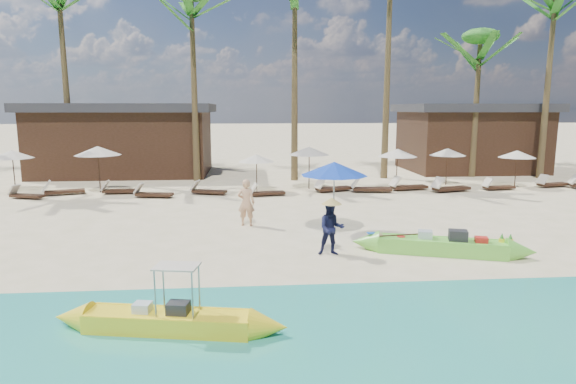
{
  "coord_description": "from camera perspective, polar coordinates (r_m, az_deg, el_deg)",
  "views": [
    {
      "loc": [
        -0.42,
        -12.96,
        4.0
      ],
      "look_at": [
        0.8,
        2.0,
        1.4
      ],
      "focal_mm": 30.0,
      "sensor_mm": 36.0,
      "label": 1
    }
  ],
  "objects": [
    {
      "name": "lounger_3_left",
      "position": [
        24.7,
        -28.7,
        -0.27
      ],
      "size": [
        1.7,
        0.97,
        0.55
      ],
      "rotation": [
        0.0,
        0.0,
        -0.31
      ],
      "color": "#372016",
      "rests_on": "ground"
    },
    {
      "name": "lounger_4_right",
      "position": [
        22.8,
        -15.85,
        -0.15
      ],
      "size": [
        1.81,
        0.84,
        0.59
      ],
      "rotation": [
        0.0,
        0.0,
        -0.18
      ],
      "color": "#372016",
      "rests_on": "ground"
    },
    {
      "name": "lounger_6_right",
      "position": [
        23.53,
        5.18,
        0.53
      ],
      "size": [
        1.96,
        1.18,
        0.64
      ],
      "rotation": [
        0.0,
        0.0,
        0.35
      ],
      "color": "#372016",
      "rests_on": "ground"
    },
    {
      "name": "palm_6",
      "position": [
        30.66,
        21.74,
        14.87
      ],
      "size": [
        2.08,
        2.08,
        8.51
      ],
      "color": "brown",
      "rests_on": "ground"
    },
    {
      "name": "wet_sand_strip",
      "position": [
        8.92,
        -1.53,
        -16.82
      ],
      "size": [
        240.0,
        4.5,
        0.01
      ],
      "primitive_type": "cube",
      "color": "tan",
      "rests_on": "ground"
    },
    {
      "name": "lounger_3_right",
      "position": [
        24.98,
        -25.24,
        0.16
      ],
      "size": [
        1.92,
        1.12,
        0.62
      ],
      "rotation": [
        0.0,
        0.0,
        0.33
      ],
      "color": "#372016",
      "rests_on": "ground"
    },
    {
      "name": "lounger_7_right",
      "position": [
        24.6,
        13.9,
        0.7
      ],
      "size": [
        1.97,
        0.91,
        0.65
      ],
      "rotation": [
        0.0,
        0.0,
        0.18
      ],
      "color": "#372016",
      "rests_on": "ground"
    },
    {
      "name": "resort_parasol_3",
      "position": [
        26.72,
        -29.89,
        3.9
      ],
      "size": [
        1.98,
        1.98,
        2.04
      ],
      "color": "#372016",
      "rests_on": "ground"
    },
    {
      "name": "lounger_6_left",
      "position": [
        22.35,
        -2.68,
        -0.0
      ],
      "size": [
        1.7,
        0.78,
        0.55
      ],
      "rotation": [
        0.0,
        0.0,
        0.18
      ],
      "color": "#372016",
      "rests_on": "ground"
    },
    {
      "name": "lounger_9_left",
      "position": [
        26.14,
        23.52,
        0.62
      ],
      "size": [
        1.67,
        0.69,
        0.55
      ],
      "rotation": [
        0.0,
        0.0,
        0.12
      ],
      "color": "#372016",
      "rests_on": "ground"
    },
    {
      "name": "resort_parasol_7",
      "position": [
        24.66,
        12.84,
        4.55
      ],
      "size": [
        1.98,
        1.98,
        2.04
      ],
      "color": "#372016",
      "rests_on": "ground"
    },
    {
      "name": "resort_parasol_5",
      "position": [
        23.3,
        -3.76,
        4.03
      ],
      "size": [
        1.78,
        1.78,
        1.83
      ],
      "color": "#372016",
      "rests_on": "ground"
    },
    {
      "name": "lounger_5_left",
      "position": [
        23.06,
        -9.6,
        0.19
      ],
      "size": [
        1.77,
        0.99,
        0.58
      ],
      "rotation": [
        0.0,
        0.0,
        -0.3
      ],
      "color": "#372016",
      "rests_on": "ground"
    },
    {
      "name": "blue_umbrella",
      "position": [
        15.55,
        5.51,
        2.77
      ],
      "size": [
        2.16,
        2.16,
        2.33
      ],
      "color": "#99999E",
      "rests_on": "ground"
    },
    {
      "name": "green_canoe",
      "position": [
        14.15,
        17.68,
        -6.08
      ],
      "size": [
        5.36,
        2.02,
        0.7
      ],
      "rotation": [
        0.0,
        0.0,
        -0.31
      ],
      "color": "#6DD240",
      "rests_on": "ground"
    },
    {
      "name": "yellow_canoe",
      "position": [
        9.29,
        -13.98,
        -14.61
      ],
      "size": [
        4.83,
        1.19,
        1.26
      ],
      "rotation": [
        0.0,
        0.0,
        -0.18
      ],
      "color": "yellow",
      "rests_on": "ground"
    },
    {
      "name": "palm_7",
      "position": [
        31.99,
        28.97,
        17.64
      ],
      "size": [
        2.08,
        2.08,
        11.08
      ],
      "color": "brown",
      "rests_on": "ground"
    },
    {
      "name": "lounger_9_right",
      "position": [
        28.34,
        28.76,
        0.91
      ],
      "size": [
        1.83,
        0.89,
        0.6
      ],
      "rotation": [
        0.0,
        0.0,
        0.21
      ],
      "color": "#372016",
      "rests_on": "ground"
    },
    {
      "name": "tourist",
      "position": [
        16.63,
        -4.98,
        -1.25
      ],
      "size": [
        0.66,
        0.49,
        1.63
      ],
      "primitive_type": "imported",
      "rotation": [
        0.0,
        0.0,
        2.96
      ],
      "color": "tan",
      "rests_on": "ground"
    },
    {
      "name": "vendor_green",
      "position": [
        13.33,
        5.15,
        -4.33
      ],
      "size": [
        0.76,
        0.61,
        1.5
      ],
      "primitive_type": "imported",
      "rotation": [
        0.0,
        0.0,
        -0.06
      ],
      "color": "#141738",
      "rests_on": "ground"
    },
    {
      "name": "resort_parasol_4",
      "position": [
        24.79,
        -21.62,
        4.56
      ],
      "size": [
        2.17,
        2.17,
        2.24
      ],
      "color": "#372016",
      "rests_on": "ground"
    },
    {
      "name": "palm_2",
      "position": [
        30.22,
        -25.41,
        18.8
      ],
      "size": [
        2.08,
        2.08,
        11.33
      ],
      "color": "brown",
      "rests_on": "ground"
    },
    {
      "name": "lounger_7_left",
      "position": [
        23.63,
        9.61,
        0.49
      ],
      "size": [
        2.0,
        0.83,
        0.66
      ],
      "rotation": [
        0.0,
        0.0,
        -0.12
      ],
      "color": "#372016",
      "rests_on": "ground"
    },
    {
      "name": "pavilion_west",
      "position": [
        31.44,
        -18.72,
        6.02
      ],
      "size": [
        10.8,
        6.6,
        4.3
      ],
      "color": "#372016",
      "rests_on": "ground"
    },
    {
      "name": "palm_3",
      "position": [
        27.77,
        -11.31,
        19.14
      ],
      "size": [
        2.08,
        2.08,
        10.52
      ],
      "color": "brown",
      "rests_on": "ground"
    },
    {
      "name": "resort_parasol_8",
      "position": [
        26.74,
        18.39,
        4.52
      ],
      "size": [
        1.89,
        1.89,
        1.95
      ],
      "color": "#372016",
      "rests_on": "ground"
    },
    {
      "name": "ground",
      "position": [
        13.57,
        -2.71,
        -7.33
      ],
      "size": [
        240.0,
        240.0,
        0.0
      ],
      "primitive_type": "plane",
      "color": "beige",
      "rests_on": "ground"
    },
    {
      "name": "palm_4",
      "position": [
        27.64,
        0.81,
        21.21
      ],
      "size": [
        2.08,
        2.08,
        11.7
      ],
      "color": "brown",
      "rests_on": "ground"
    },
    {
      "name": "pavilion_east",
      "position": [
        33.75,
        20.76,
        6.14
      ],
      "size": [
        8.8,
        6.6,
        4.3
      ],
      "color": "#372016",
      "rests_on": "ground"
    },
    {
      "name": "lounger_8_left",
      "position": [
        24.69,
        18.54,
        0.52
      ],
      "size": [
        2.04,
        1.08,
        0.66
      ],
      "rotation": [
        0.0,
        0.0,
        0.26
      ],
      "color": "#372016",
      "rests_on": "ground"
    },
    {
      "name": "resort_parasol_6",
      "position": [
        24.14,
        2.53,
        4.9
      ],
      "size": [
        2.08,
        2.08,
        2.14
      ],
      "color": "#372016",
      "rests_on": "ground"
    },
    {
      "name": "resort_parasol_9",
      "position": [
        27.26,
        25.51,
        4.08
      ],
      "size": [
        1.85,
        1.85,
        1.91
      ],
      "color": "#372016",
      "rests_on": "ground"
    },
    {
      "name": "lounger_4_left",
      "position": [
        24.27,
        -19.5,
        0.24
      ],
      "size": [
        1.72,
        0.59,
        0.58
      ],
      "rotation": [
        0.0,
        0.0,
        0.04
      ],
      "color": "#372016",
      "rests_on": "ground"
    }
  ]
}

